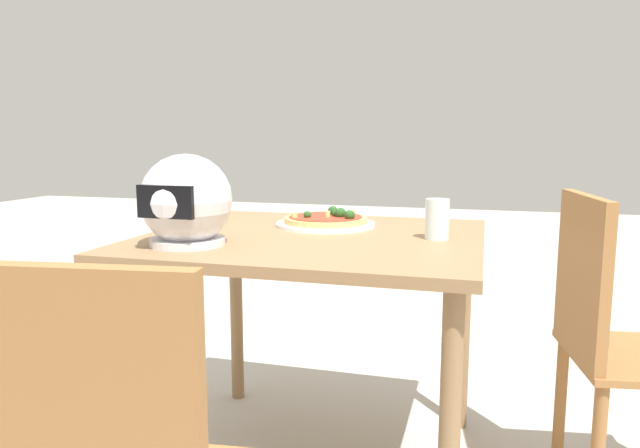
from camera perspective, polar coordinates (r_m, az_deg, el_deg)
dining_table at (r=1.81m, az=-0.59°, el=-3.97°), size 1.01×0.92×0.76m
pizza_plate at (r=1.96m, az=0.55°, el=-0.03°), size 0.33×0.33×0.01m
pizza at (r=1.96m, az=0.66°, el=0.50°), size 0.28×0.28×0.05m
motorcycle_helmet at (r=1.65m, az=-12.86°, el=2.10°), size 0.25×0.25×0.25m
drinking_glass at (r=1.74m, az=11.30°, el=0.47°), size 0.07×0.07×0.12m
chair_side at (r=1.88m, az=26.58°, el=-9.52°), size 0.46×0.46×0.90m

